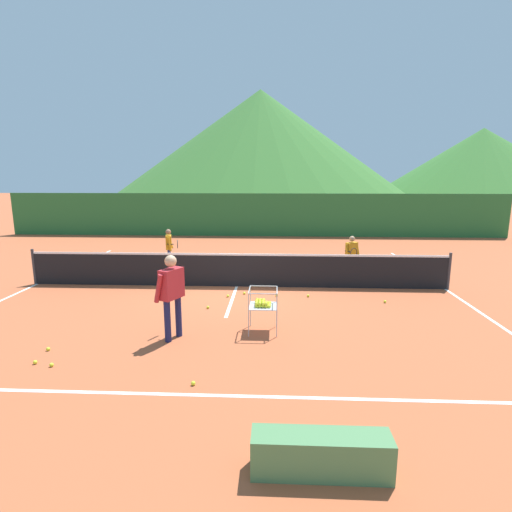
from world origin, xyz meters
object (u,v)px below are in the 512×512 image
Objects in this scene: tennis_net at (236,270)px; student_0 at (169,245)px; tennis_ball_3 at (385,302)px; tennis_ball_4 at (193,383)px; tennis_ball_8 at (308,296)px; tennis_ball_7 at (228,296)px; courtside_bench at (321,454)px; student_1 at (352,252)px; tennis_ball_5 at (244,293)px; instructor at (172,289)px; tennis_ball_6 at (35,362)px; tennis_ball_0 at (52,365)px; ball_cart at (262,304)px; tennis_ball_1 at (164,293)px; tennis_ball_9 at (48,349)px; tennis_ball_2 at (277,295)px; tennis_ball_10 at (208,307)px.

student_0 reaches higher than tennis_net.
student_0 is 19.94× the size of tennis_ball_3.
tennis_ball_8 is at bearing 65.46° from tennis_ball_4.
courtside_bench is (1.74, -6.31, 0.20)m from tennis_ball_7.
tennis_ball_5 is at bearing -146.64° from student_1.
instructor is (-0.89, -3.81, 0.51)m from tennis_net.
tennis_ball_6 is at bearing 168.63° from tennis_ball_4.
student_0 is 7.32m from tennis_ball_6.
tennis_ball_5 is 1.00× the size of tennis_ball_6.
instructor reaches higher than tennis_ball_5.
instructor is 1.12× the size of courtside_bench.
tennis_net reaches higher than tennis_ball_8.
tennis_ball_7 is (-0.13, -1.04, -0.47)m from tennis_net.
tennis_ball_0 is 1.00× the size of tennis_ball_8.
tennis_ball_8 is at bearing 45.06° from instructor.
tennis_ball_1 is (-2.74, 2.50, -0.56)m from ball_cart.
student_1 is at bearing 44.46° from tennis_ball_6.
student_0 is 19.94× the size of tennis_ball_9.
tennis_ball_2 and tennis_ball_7 have the same top height.
tennis_ball_1 is 3.88m from tennis_ball_8.
courtside_bench reaches higher than tennis_ball_8.
tennis_ball_4 is at bearing -69.61° from tennis_ball_1.
courtside_bench is at bearing -68.44° from tennis_ball_10.
tennis_ball_6 is (-3.83, -1.65, -0.56)m from ball_cart.
instructor is 24.71× the size of tennis_ball_7.
instructor reaches higher than tennis_ball_4.
student_1 is 19.09× the size of tennis_ball_10.
tennis_ball_6 is 0.05× the size of courtside_bench.
instructor is 24.71× the size of tennis_ball_5.
tennis_ball_1 is at bearing 178.85° from tennis_ball_2.
courtside_bench is (-0.38, -6.42, 0.20)m from tennis_ball_8.
courtside_bench is at bearing -74.55° from tennis_ball_7.
tennis_ball_9 is at bearing -124.22° from tennis_net.
student_1 is at bearing 41.67° from tennis_ball_9.
tennis_ball_10 is (0.38, 1.82, -0.97)m from instructor.
tennis_net reaches higher than tennis_ball_3.
tennis_ball_9 is (-6.56, -5.84, -0.75)m from student_1.
tennis_ball_9 is at bearing -130.20° from tennis_ball_7.
tennis_ball_2 is at bearing 32.67° from tennis_ball_10.
instructor is at bearing 29.91° from tennis_ball_6.
tennis_ball_10 is at bearing -64.43° from student_0.
instructor is at bearing -134.94° from tennis_ball_8.
tennis_ball_0 and tennis_ball_1 have the same top height.
instructor is 24.71× the size of tennis_ball_3.
ball_cart reaches higher than tennis_ball_0.
instructor reaches higher than student_0.
tennis_ball_5 is at bearing 85.00° from tennis_ball_4.
tennis_ball_8 is 1.00× the size of tennis_ball_9.
instructor is at bearing 112.93° from tennis_ball_4.
tennis_ball_9 is at bearing 97.89° from tennis_ball_6.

